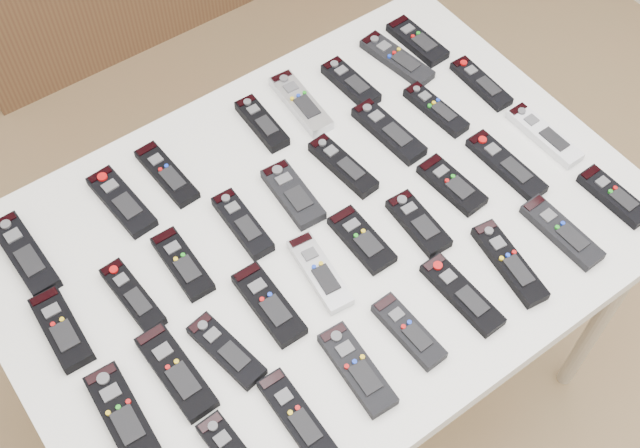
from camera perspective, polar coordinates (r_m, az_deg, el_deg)
ground at (r=2.21m, az=0.67°, el=-15.33°), size 4.00×4.00×0.00m
table at (r=1.62m, az=0.00°, el=-1.54°), size 1.25×0.88×0.78m
remote_0 at (r=1.63m, az=-20.24°, el=-2.05°), size 0.06×0.20×0.02m
remote_1 at (r=1.65m, az=-13.93°, el=1.56°), size 0.07×0.18×0.02m
remote_2 at (r=1.67m, az=-10.85°, el=3.50°), size 0.06×0.18×0.02m
remote_3 at (r=1.73m, az=-4.16°, el=7.15°), size 0.05×0.15×0.02m
remote_4 at (r=1.77m, az=-1.38°, el=8.59°), size 0.06×0.19×0.02m
remote_5 at (r=1.81m, az=2.20°, el=9.97°), size 0.06×0.16×0.02m
remote_6 at (r=1.87m, az=5.48°, el=11.58°), size 0.08×0.19×0.02m
remote_7 at (r=1.92m, az=6.93°, el=12.79°), size 0.06×0.16×0.02m
remote_8 at (r=1.53m, az=-17.91°, el=-7.13°), size 0.06×0.17×0.02m
remote_9 at (r=1.53m, az=-13.17°, el=-5.02°), size 0.05×0.17×0.02m
remote_10 at (r=1.54m, az=-9.76°, el=-2.80°), size 0.06×0.16×0.02m
remote_11 at (r=1.58m, az=-5.53°, el=0.00°), size 0.05×0.16×0.02m
remote_12 at (r=1.61m, az=-1.94°, el=2.11°), size 0.07×0.16×0.02m
remote_13 at (r=1.65m, az=1.64°, el=4.16°), size 0.06×0.17×0.02m
remote_14 at (r=1.72m, az=4.90°, el=6.57°), size 0.06×0.19×0.02m
remote_15 at (r=1.77m, az=8.23°, el=8.07°), size 0.05×0.17×0.02m
remote_16 at (r=1.85m, az=11.37°, el=9.78°), size 0.05×0.16×0.02m
remote_17 at (r=1.43m, az=-13.87°, el=-13.05°), size 0.07×0.19×0.02m
remote_18 at (r=1.44m, az=-10.19°, el=-10.30°), size 0.06×0.19×0.02m
remote_19 at (r=1.45m, az=-6.68°, el=-8.93°), size 0.08×0.17×0.02m
remote_20 at (r=1.48m, az=-3.66°, el=-5.71°), size 0.06×0.17×0.02m
remote_21 at (r=1.51m, az=-0.02°, el=-3.45°), size 0.07×0.18×0.02m
remote_22 at (r=1.55m, az=2.98°, el=-1.12°), size 0.06×0.15×0.02m
remote_23 at (r=1.58m, az=7.01°, el=0.05°), size 0.06×0.15×0.02m
remote_24 at (r=1.65m, az=9.35°, el=2.77°), size 0.07×0.15×0.02m
remote_25 at (r=1.70m, az=13.09°, el=4.09°), size 0.05×0.19×0.02m
remote_26 at (r=1.77m, az=15.65°, el=6.11°), size 0.05×0.19×0.02m
remote_29 at (r=1.39m, az=-1.64°, el=-13.57°), size 0.05×0.18×0.02m
remote_30 at (r=1.42m, az=2.65°, el=-10.27°), size 0.07×0.18×0.02m
remote_31 at (r=1.46m, az=6.31°, el=-7.59°), size 0.05×0.16×0.02m
remote_32 at (r=1.51m, az=10.06°, el=-4.96°), size 0.06×0.18×0.02m
remote_33 at (r=1.56m, az=13.31°, el=-2.71°), size 0.07×0.19×0.02m
remote_34 at (r=1.63m, az=16.81°, el=-0.56°), size 0.06×0.18×0.02m
remote_35 at (r=1.71m, az=20.16°, el=1.86°), size 0.05×0.16×0.02m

